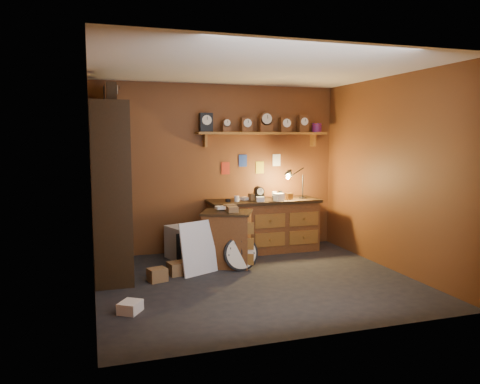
% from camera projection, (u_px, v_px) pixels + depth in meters
% --- Properties ---
extents(floor, '(4.00, 4.00, 0.00)m').
position_uv_depth(floor, '(256.00, 281.00, 6.09)').
color(floor, black).
rests_on(floor, ground).
extents(room_shell, '(4.02, 3.62, 2.71)m').
position_uv_depth(room_shell, '(257.00, 148.00, 6.00)').
color(room_shell, brown).
rests_on(room_shell, ground).
extents(shelving_unit, '(0.47, 1.60, 2.58)m').
position_uv_depth(shelving_unit, '(107.00, 182.00, 6.33)').
color(shelving_unit, black).
rests_on(shelving_unit, ground).
extents(workbench, '(1.81, 0.66, 1.36)m').
position_uv_depth(workbench, '(263.00, 222.00, 7.63)').
color(workbench, brown).
rests_on(workbench, ground).
extents(low_cabinet, '(0.87, 0.82, 0.88)m').
position_uv_depth(low_cabinet, '(227.00, 236.00, 6.77)').
color(low_cabinet, brown).
rests_on(low_cabinet, ground).
extents(big_round_clock, '(0.49, 0.16, 0.49)m').
position_uv_depth(big_round_clock, '(241.00, 253.00, 6.54)').
color(big_round_clock, black).
rests_on(big_round_clock, ground).
extents(white_panel, '(0.57, 0.37, 0.73)m').
position_uv_depth(white_panel, '(199.00, 274.00, 6.40)').
color(white_panel, silver).
rests_on(white_panel, ground).
extents(mini_fridge, '(0.62, 0.64, 0.51)m').
position_uv_depth(mini_fridge, '(186.00, 242.00, 7.18)').
color(mini_fridge, silver).
rests_on(mini_fridge, ground).
extents(floor_box_a, '(0.32, 0.29, 0.17)m').
position_uv_depth(floor_box_a, '(179.00, 268.00, 6.35)').
color(floor_box_a, brown).
rests_on(floor_box_a, ground).
extents(floor_box_b, '(0.30, 0.31, 0.12)m').
position_uv_depth(floor_box_b, '(130.00, 307.00, 4.97)').
color(floor_box_b, white).
rests_on(floor_box_b, ground).
extents(floor_box_c, '(0.27, 0.25, 0.17)m').
position_uv_depth(floor_box_c, '(157.00, 275.00, 6.05)').
color(floor_box_c, brown).
rests_on(floor_box_c, ground).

